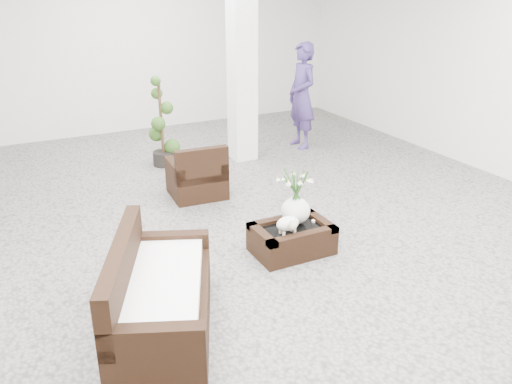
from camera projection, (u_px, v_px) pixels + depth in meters
name	position (u px, v px, depth m)	size (l,w,h in m)	color
ground	(252.00, 235.00, 6.64)	(11.00, 11.00, 0.00)	gray
column	(242.00, 58.00, 8.78)	(0.40, 0.40, 3.50)	white
coffee_table	(292.00, 240.00, 6.18)	(0.90, 0.60, 0.31)	black
sheep_figurine	(288.00, 225.00, 5.94)	(0.28, 0.23, 0.21)	white
planter_narcissus	(296.00, 191.00, 6.09)	(0.44, 0.44, 0.80)	white
tealight	(313.00, 221.00, 6.25)	(0.04, 0.04, 0.03)	white
armchair	(196.00, 169.00, 7.69)	(0.76, 0.73, 0.81)	black
loveseat	(162.00, 288.00, 4.69)	(1.68, 0.81, 0.89)	black
topiary	(161.00, 122.00, 8.80)	(0.40, 0.40, 1.50)	#274616
shopper	(302.00, 96.00, 9.71)	(0.70, 0.46, 1.93)	#44316E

